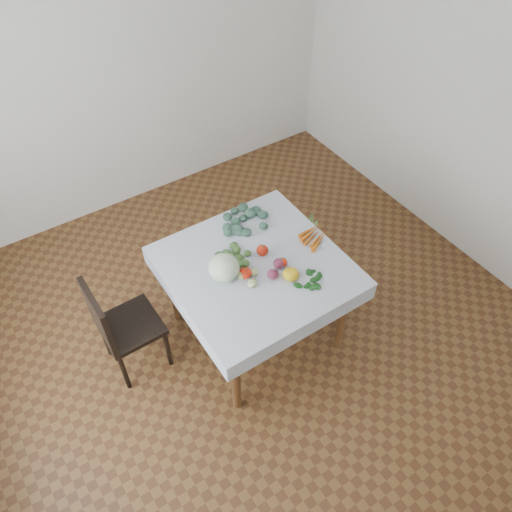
{
  "coord_description": "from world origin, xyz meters",
  "views": [
    {
      "loc": [
        -1.21,
        -1.84,
        3.2
      ],
      "look_at": [
        0.01,
        0.02,
        0.82
      ],
      "focal_mm": 35.0,
      "sensor_mm": 36.0,
      "label": 1
    }
  ],
  "objects": [
    {
      "name": "cabbage",
      "position": [
        -0.22,
        0.02,
        0.85
      ],
      "size": [
        0.2,
        0.2,
        0.18
      ],
      "primitive_type": "ellipsoid",
      "rotation": [
        0.0,
        0.0,
        0.03
      ],
      "color": "silver",
      "rests_on": "tablecloth"
    },
    {
      "name": "heirloom_front",
      "position": [
        0.13,
        -0.22,
        0.79
      ],
      "size": [
        0.13,
        0.13,
        0.07
      ],
      "primitive_type": "ellipsoid",
      "rotation": [
        0.0,
        0.0,
        -0.3
      ],
      "color": "gold",
      "rests_on": "tablecloth"
    },
    {
      "name": "carrot_bunch",
      "position": [
        0.48,
        -0.01,
        0.77
      ],
      "size": [
        0.2,
        0.21,
        0.03
      ],
      "color": "orange",
      "rests_on": "tablecloth"
    },
    {
      "name": "tomato_c",
      "position": [
        0.14,
        -0.1,
        0.79
      ],
      "size": [
        0.08,
        0.08,
        0.06
      ],
      "primitive_type": "ellipsoid",
      "rotation": [
        0.0,
        0.0,
        0.19
      ],
      "color": "red",
      "rests_on": "tablecloth"
    },
    {
      "name": "tomatillo_cluster",
      "position": [
        -0.1,
        -0.1,
        0.78
      ],
      "size": [
        0.09,
        0.12,
        0.05
      ],
      "color": "#B6C471",
      "rests_on": "tablecloth"
    },
    {
      "name": "basil_bunch",
      "position": [
        0.21,
        -0.32,
        0.76
      ],
      "size": [
        0.24,
        0.18,
        0.01
      ],
      "color": "#19511C",
      "rests_on": "tablecloth"
    },
    {
      "name": "table",
      "position": [
        0.0,
        0.0,
        0.65
      ],
      "size": [
        1.0,
        1.0,
        0.75
      ],
      "color": "brown",
      "rests_on": "ground"
    },
    {
      "name": "tomato_a",
      "position": [
        0.09,
        0.06,
        0.79
      ],
      "size": [
        0.08,
        0.08,
        0.06
      ],
      "primitive_type": "ellipsoid",
      "rotation": [
        0.0,
        0.0,
        -0.1
      ],
      "color": "red",
      "rests_on": "tablecloth"
    },
    {
      "name": "tablecloth",
      "position": [
        0.0,
        0.0,
        0.75
      ],
      "size": [
        1.12,
        1.12,
        0.01
      ],
      "primitive_type": "cube",
      "color": "white",
      "rests_on": "table"
    },
    {
      "name": "ground",
      "position": [
        0.0,
        0.0,
        0.0
      ],
      "size": [
        4.0,
        4.0,
        0.0
      ],
      "primitive_type": "plane",
      "color": "brown"
    },
    {
      "name": "tomato_d",
      "position": [
        0.09,
        0.06,
        0.79
      ],
      "size": [
        0.1,
        0.1,
        0.07
      ],
      "primitive_type": "ellipsoid",
      "rotation": [
        0.0,
        0.0,
        -0.25
      ],
      "color": "red",
      "rests_on": "tablecloth"
    },
    {
      "name": "kale_bunch",
      "position": [
        0.14,
        0.4,
        0.78
      ],
      "size": [
        0.35,
        0.27,
        0.04
      ],
      "color": "#3D634B",
      "rests_on": "tablecloth"
    },
    {
      "name": "onion_b",
      "position": [
        0.12,
        -0.09,
        0.79
      ],
      "size": [
        0.08,
        0.08,
        0.06
      ],
      "primitive_type": "ellipsoid",
      "rotation": [
        0.0,
        0.0,
        -0.05
      ],
      "color": "#53172B",
      "rests_on": "tablecloth"
    },
    {
      "name": "chair",
      "position": [
        -0.92,
        0.26,
        0.49
      ],
      "size": [
        0.39,
        0.39,
        0.85
      ],
      "color": "black",
      "rests_on": "ground"
    },
    {
      "name": "dill_bunch",
      "position": [
        -0.09,
        0.13,
        0.77
      ],
      "size": [
        0.25,
        0.21,
        0.03
      ],
      "color": "#457736",
      "rests_on": "tablecloth"
    },
    {
      "name": "back_wall",
      "position": [
        0.0,
        2.0,
        1.35
      ],
      "size": [
        4.0,
        0.04,
        2.7
      ],
      "primitive_type": "cube",
      "color": "silver",
      "rests_on": "ground"
    },
    {
      "name": "tomato_b",
      "position": [
        -0.11,
        -0.05,
        0.79
      ],
      "size": [
        0.09,
        0.09,
        0.07
      ],
      "primitive_type": "ellipsoid",
      "rotation": [
        0.0,
        0.0,
        -0.05
      ],
      "color": "red",
      "rests_on": "tablecloth"
    },
    {
      "name": "heirloom_back",
      "position": [
        -0.21,
        0.05,
        0.8
      ],
      "size": [
        0.14,
        0.14,
        0.09
      ],
      "primitive_type": "ellipsoid",
      "rotation": [
        0.0,
        0.0,
        -0.11
      ],
      "color": "gold",
      "rests_on": "tablecloth"
    },
    {
      "name": "onion_a",
      "position": [
        0.03,
        -0.15,
        0.79
      ],
      "size": [
        0.09,
        0.09,
        0.06
      ],
      "primitive_type": "ellipsoid",
      "rotation": [
        0.0,
        0.0,
        -0.3
      ],
      "color": "#53172B",
      "rests_on": "tablecloth"
    }
  ]
}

